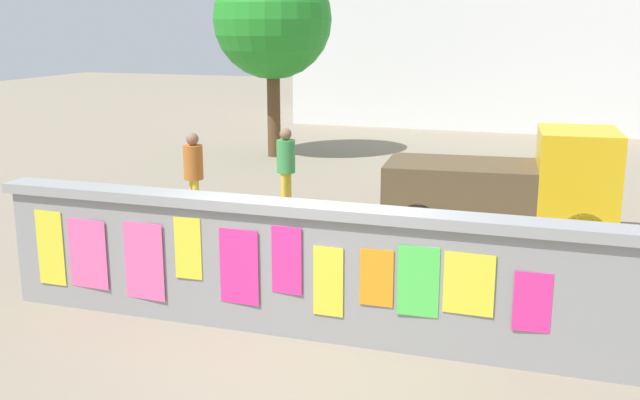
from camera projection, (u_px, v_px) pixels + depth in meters
ground at (432, 190)px, 15.95m from camera, size 60.00×60.00×0.00m
poster_wall at (307, 269)px, 8.39m from camera, size 7.86×0.42×1.55m
auto_rickshaw_truck at (511, 186)px, 12.10m from camera, size 3.72×1.81×1.85m
motorcycle at (256, 235)px, 10.91m from camera, size 1.87×0.70×0.87m
bicycle_near at (611, 294)px, 8.84m from camera, size 1.71×0.44×0.95m
person_walking at (194, 169)px, 13.10m from camera, size 0.48×0.48×1.62m
person_bystander at (286, 162)px, 13.67m from camera, size 0.36×0.36×1.62m
tree_roadside at (273, 20)px, 19.14m from camera, size 3.04×3.04×5.07m
building_background at (491, 13)px, 25.83m from camera, size 13.07×5.38×7.51m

